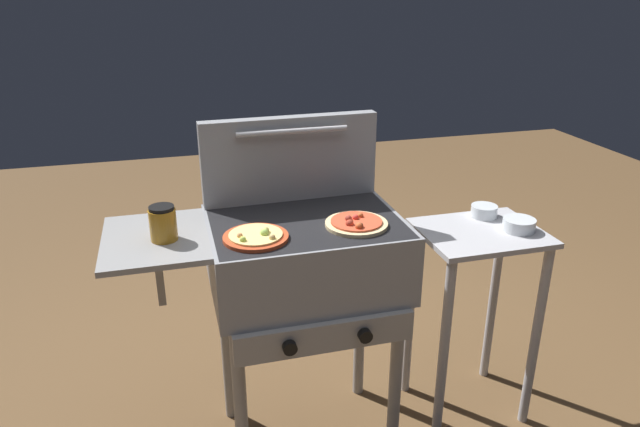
% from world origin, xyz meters
% --- Properties ---
extents(grill, '(0.96, 0.53, 0.90)m').
position_xyz_m(grill, '(-0.01, -0.00, 0.76)').
color(grill, gray).
rests_on(grill, ground_plane).
extents(grill_lid_open, '(0.63, 0.09, 0.30)m').
position_xyz_m(grill_lid_open, '(0.00, 0.21, 1.05)').
color(grill_lid_open, gray).
rests_on(grill_lid_open, grill).
extents(pizza_cheese, '(0.20, 0.20, 0.04)m').
position_xyz_m(pizza_cheese, '(-0.18, -0.10, 0.91)').
color(pizza_cheese, '#C64723').
rests_on(pizza_cheese, grill).
extents(pizza_pepperoni, '(0.20, 0.20, 0.03)m').
position_xyz_m(pizza_pepperoni, '(0.15, -0.09, 0.91)').
color(pizza_pepperoni, beige).
rests_on(pizza_pepperoni, grill).
extents(sauce_jar, '(0.08, 0.08, 0.11)m').
position_xyz_m(sauce_jar, '(-0.45, -0.03, 0.95)').
color(sauce_jar, '#B77A1E').
rests_on(sauce_jar, grill).
extents(prep_table, '(0.44, 0.36, 0.79)m').
position_xyz_m(prep_table, '(0.66, 0.00, 0.56)').
color(prep_table, '#B2B2B7').
rests_on(prep_table, ground_plane).
extents(topping_bowl_near, '(0.12, 0.12, 0.04)m').
position_xyz_m(topping_bowl_near, '(0.79, -0.04, 0.81)').
color(topping_bowl_near, silver).
rests_on(topping_bowl_near, prep_table).
extents(topping_bowl_far, '(0.10, 0.10, 0.04)m').
position_xyz_m(topping_bowl_far, '(0.74, 0.12, 0.81)').
color(topping_bowl_far, silver).
rests_on(topping_bowl_far, prep_table).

